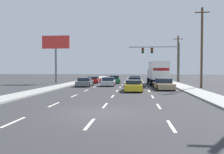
{
  "coord_description": "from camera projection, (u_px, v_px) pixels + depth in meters",
  "views": [
    {
      "loc": [
        1.91,
        -11.84,
        2.33
      ],
      "look_at": [
        -0.77,
        14.57,
        1.43
      ],
      "focal_mm": 36.48,
      "sensor_mm": 36.0,
      "label": 1
    }
  ],
  "objects": [
    {
      "name": "roadside_billboard",
      "position": [
        56.0,
        48.0,
        38.6
      ],
      "size": [
        4.77,
        0.36,
        8.04
      ],
      "color": "slate",
      "rests_on": "ground_plane"
    },
    {
      "name": "car_green",
      "position": [
        115.0,
        80.0,
        38.53
      ],
      "size": [
        1.97,
        4.57,
        1.29
      ],
      "color": "#196B38",
      "rests_on": "ground_plane"
    },
    {
      "name": "ground_plane",
      "position": [
        123.0,
        84.0,
        36.9
      ],
      "size": [
        140.0,
        140.0,
        0.0
      ],
      "primitive_type": "plane",
      "color": "#333335"
    },
    {
      "name": "car_blue",
      "position": [
        135.0,
        80.0,
        38.7
      ],
      "size": [
        1.99,
        4.53,
        1.24
      ],
      "color": "#1E389E",
      "rests_on": "ground_plane"
    },
    {
      "name": "sidewalk_right",
      "position": [
        180.0,
        86.0,
        31.11
      ],
      "size": [
        2.22,
        80.0,
        0.14
      ],
      "primitive_type": "cube",
      "color": "#9E9E99",
      "rests_on": "ground_plane"
    },
    {
      "name": "car_tan",
      "position": [
        164.0,
        84.0,
        26.38
      ],
      "size": [
        2.15,
        4.74,
        1.26
      ],
      "color": "tan",
      "rests_on": "ground_plane"
    },
    {
      "name": "sidewalk_left",
      "position": [
        65.0,
        85.0,
        32.74
      ],
      "size": [
        2.22,
        80.0,
        0.14
      ],
      "primitive_type": "cube",
      "color": "#9E9E99",
      "rests_on": "ground_plane"
    },
    {
      "name": "car_gray",
      "position": [
        85.0,
        82.0,
        31.32
      ],
      "size": [
        2.05,
        4.51,
        1.19
      ],
      "color": "slate",
      "rests_on": "ground_plane"
    },
    {
      "name": "traffic_signal_mast",
      "position": [
        158.0,
        53.0,
        40.81
      ],
      "size": [
        9.09,
        0.69,
        7.1
      ],
      "color": "#595B56",
      "rests_on": "ground_plane"
    },
    {
      "name": "lane_markings",
      "position": [
        122.0,
        85.0,
        34.52
      ],
      "size": [
        6.94,
        62.0,
        0.01
      ],
      "color": "silver",
      "rests_on": "ground_plane"
    },
    {
      "name": "box_truck",
      "position": [
        158.0,
        72.0,
        33.86
      ],
      "size": [
        2.71,
        8.3,
        3.45
      ],
      "color": "white",
      "rests_on": "ground_plane"
    },
    {
      "name": "utility_pole_far",
      "position": [
        178.0,
        58.0,
        43.47
      ],
      "size": [
        1.8,
        0.28,
        8.72
      ],
      "color": "brown",
      "rests_on": "ground_plane"
    },
    {
      "name": "car_yellow",
      "position": [
        133.0,
        86.0,
        24.48
      ],
      "size": [
        1.96,
        4.45,
        1.17
      ],
      "color": "yellow",
      "rests_on": "ground_plane"
    },
    {
      "name": "utility_pole_mid",
      "position": [
        202.0,
        47.0,
        28.46
      ],
      "size": [
        1.8,
        0.28,
        10.03
      ],
      "color": "brown",
      "rests_on": "ground_plane"
    },
    {
      "name": "car_maroon",
      "position": [
        134.0,
        82.0,
        31.69
      ],
      "size": [
        1.94,
        4.34,
        1.27
      ],
      "color": "maroon",
      "rests_on": "ground_plane"
    },
    {
      "name": "car_silver",
      "position": [
        109.0,
        82.0,
        32.3
      ],
      "size": [
        1.97,
        4.63,
        1.2
      ],
      "color": "#B7BABF",
      "rests_on": "ground_plane"
    },
    {
      "name": "car_red",
      "position": [
        94.0,
        80.0,
        38.91
      ],
      "size": [
        1.98,
        4.31,
        1.12
      ],
      "color": "red",
      "rests_on": "ground_plane"
    }
  ]
}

